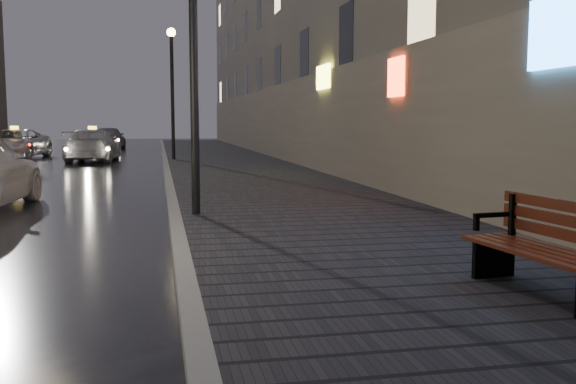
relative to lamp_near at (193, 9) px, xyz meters
name	(u,v)px	position (x,y,z in m)	size (l,w,h in m)	color
sidewalk	(226,162)	(2.05, 15.00, -3.41)	(4.60, 58.00, 0.15)	black
curb	(165,163)	(-0.35, 15.00, -3.41)	(0.20, 58.00, 0.15)	slate
building_near	(285,17)	(5.25, 19.00, 3.01)	(1.80, 50.00, 13.00)	#605B54
lamp_near	(193,9)	(0.00, 0.00, 0.00)	(0.36, 0.36, 5.28)	black
lamp_far	(172,77)	(0.00, 16.00, 0.00)	(0.36, 0.36, 5.28)	black
bench	(548,247)	(2.79, -5.66, -2.91)	(0.76, 1.71, 0.85)	black
taxi_mid	(93,145)	(-3.33, 17.63, -2.81)	(1.90, 4.66, 1.35)	silver
taxi_far	(15,144)	(-7.07, 20.74, -2.82)	(2.23, 4.83, 1.34)	silver
car_far	(108,138)	(-3.59, 29.91, -2.78)	(1.67, 4.14, 1.41)	gray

